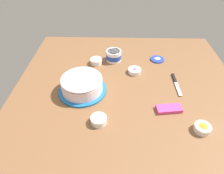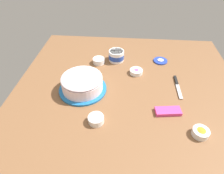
{
  "view_description": "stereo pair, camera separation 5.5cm",
  "coord_description": "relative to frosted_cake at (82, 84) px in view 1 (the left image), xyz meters",
  "views": [
    {
      "loc": [
        0.08,
        0.96,
        0.86
      ],
      "look_at": [
        0.11,
        0.0,
        0.04
      ],
      "focal_mm": 31.0,
      "sensor_mm": 36.0,
      "label": 1
    },
    {
      "loc": [
        0.02,
        0.95,
        0.86
      ],
      "look_at": [
        0.11,
        0.0,
        0.04
      ],
      "focal_mm": 31.0,
      "sensor_mm": 36.0,
      "label": 2
    }
  ],
  "objects": [
    {
      "name": "spreading_knife",
      "position": [
        -0.64,
        -0.1,
        -0.05
      ],
      "size": [
        0.02,
        0.24,
        0.01
      ],
      "color": "silver",
      "rests_on": "ground_plane"
    },
    {
      "name": "sprinkle_bowl_rainbow",
      "position": [
        -0.36,
        -0.22,
        -0.04
      ],
      "size": [
        0.09,
        0.09,
        0.03
      ],
      "color": "white",
      "rests_on": "ground_plane"
    },
    {
      "name": "sprinkle_bowl_orange",
      "position": [
        -0.69,
        0.3,
        -0.04
      ],
      "size": [
        0.09,
        0.09,
        0.04
      ],
      "color": "white",
      "rests_on": "ground_plane"
    },
    {
      "name": "candy_box_lower",
      "position": [
        -0.54,
        0.16,
        -0.05
      ],
      "size": [
        0.16,
        0.08,
        0.02
      ],
      "primitive_type": "cube",
      "rotation": [
        0.0,
        0.0,
        0.13
      ],
      "color": "#E53D8E",
      "rests_on": "ground_plane"
    },
    {
      "name": "ground_plane",
      "position": [
        -0.3,
        -0.01,
        -0.06
      ],
      "size": [
        1.54,
        1.54,
        0.0
      ],
      "primitive_type": "plane",
      "color": "brown"
    },
    {
      "name": "frosted_cake",
      "position": [
        0.0,
        0.0,
        0.0
      ],
      "size": [
        0.32,
        0.32,
        0.12
      ],
      "color": "#1E6BB2",
      "rests_on": "ground_plane"
    },
    {
      "name": "sprinkle_bowl_blue",
      "position": [
        -0.06,
        -0.33,
        -0.03
      ],
      "size": [
        0.09,
        0.09,
        0.04
      ],
      "color": "white",
      "rests_on": "ground_plane"
    },
    {
      "name": "frosting_tub",
      "position": [
        -0.2,
        -0.38,
        -0.01
      ],
      "size": [
        0.12,
        0.12,
        0.09
      ],
      "color": "white",
      "rests_on": "ground_plane"
    },
    {
      "name": "sprinkle_bowl_yellow",
      "position": [
        -0.13,
        0.26,
        -0.04
      ],
      "size": [
        0.09,
        0.09,
        0.04
      ],
      "color": "white",
      "rests_on": "ground_plane"
    },
    {
      "name": "frosting_tub_lid",
      "position": [
        -0.55,
        -0.39,
        -0.05
      ],
      "size": [
        0.11,
        0.11,
        0.02
      ],
      "color": "#233DAD",
      "rests_on": "ground_plane"
    }
  ]
}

